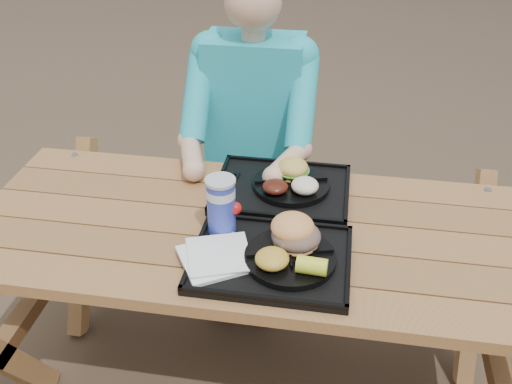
# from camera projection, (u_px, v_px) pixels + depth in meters

# --- Properties ---
(ground) EXTENTS (60.00, 60.00, 0.00)m
(ground) POSITION_uv_depth(u_px,v_px,m) (256.00, 384.00, 2.19)
(ground) COLOR #999999
(ground) RESTS_ON ground
(picnic_table) EXTENTS (1.80, 1.49, 0.75)m
(picnic_table) POSITION_uv_depth(u_px,v_px,m) (256.00, 313.00, 1.98)
(picnic_table) COLOR #999999
(picnic_table) RESTS_ON ground
(tray_near) EXTENTS (0.45, 0.35, 0.02)m
(tray_near) POSITION_uv_depth(u_px,v_px,m) (271.00, 260.00, 1.63)
(tray_near) COLOR black
(tray_near) RESTS_ON picnic_table
(tray_far) EXTENTS (0.45, 0.35, 0.02)m
(tray_far) POSITION_uv_depth(u_px,v_px,m) (282.00, 190.00, 1.93)
(tray_far) COLOR black
(tray_far) RESTS_ON picnic_table
(plate_near) EXTENTS (0.26, 0.26, 0.02)m
(plate_near) POSITION_uv_depth(u_px,v_px,m) (290.00, 258.00, 1.60)
(plate_near) COLOR black
(plate_near) RESTS_ON tray_near
(plate_far) EXTENTS (0.26, 0.26, 0.02)m
(plate_far) POSITION_uv_depth(u_px,v_px,m) (291.00, 185.00, 1.93)
(plate_far) COLOR black
(plate_far) RESTS_ON tray_far
(napkin_stack) EXTENTS (0.25, 0.25, 0.02)m
(napkin_stack) POSITION_uv_depth(u_px,v_px,m) (215.00, 257.00, 1.60)
(napkin_stack) COLOR white
(napkin_stack) RESTS_ON tray_near
(soda_cup) EXTENTS (0.08, 0.08, 0.17)m
(soda_cup) POSITION_uv_depth(u_px,v_px,m) (221.00, 207.00, 1.68)
(soda_cup) COLOR #1629A8
(soda_cup) RESTS_ON tray_near
(condiment_bbq) EXTENTS (0.05, 0.05, 0.03)m
(condiment_bbq) POSITION_uv_depth(u_px,v_px,m) (280.00, 226.00, 1.72)
(condiment_bbq) COLOR #340506
(condiment_bbq) RESTS_ON tray_near
(condiment_mustard) EXTENTS (0.05, 0.05, 0.03)m
(condiment_mustard) POSITION_uv_depth(u_px,v_px,m) (296.00, 231.00, 1.70)
(condiment_mustard) COLOR gold
(condiment_mustard) RESTS_ON tray_near
(sandwich) EXTENTS (0.13, 0.13, 0.14)m
(sandwich) POSITION_uv_depth(u_px,v_px,m) (297.00, 225.00, 1.60)
(sandwich) COLOR #F7A157
(sandwich) RESTS_ON plate_near
(mac_cheese) EXTENTS (0.09, 0.09, 0.05)m
(mac_cheese) POSITION_uv_depth(u_px,v_px,m) (272.00, 259.00, 1.55)
(mac_cheese) COLOR gold
(mac_cheese) RESTS_ON plate_near
(corn_cob) EXTENTS (0.09, 0.09, 0.05)m
(corn_cob) POSITION_uv_depth(u_px,v_px,m) (312.00, 266.00, 1.52)
(corn_cob) COLOR #F7FF35
(corn_cob) RESTS_ON plate_near
(cutlery_far) EXTENTS (0.04, 0.14, 0.01)m
(cutlery_far) POSITION_uv_depth(u_px,v_px,m) (231.00, 183.00, 1.95)
(cutlery_far) COLOR black
(cutlery_far) RESTS_ON tray_far
(burger) EXTENTS (0.11, 0.11, 0.10)m
(burger) POSITION_uv_depth(u_px,v_px,m) (293.00, 164.00, 1.93)
(burger) COLOR #E2BA4F
(burger) RESTS_ON plate_far
(baked_beans) EXTENTS (0.09, 0.09, 0.04)m
(baked_beans) POSITION_uv_depth(u_px,v_px,m) (275.00, 187.00, 1.86)
(baked_beans) COLOR #4D190F
(baked_beans) RESTS_ON plate_far
(potato_salad) EXTENTS (0.09, 0.09, 0.05)m
(potato_salad) POSITION_uv_depth(u_px,v_px,m) (305.00, 186.00, 1.85)
(potato_salad) COLOR white
(potato_salad) RESTS_ON plate_far
(diner) EXTENTS (0.48, 0.84, 1.28)m
(diner) POSITION_uv_depth(u_px,v_px,m) (254.00, 154.00, 2.39)
(diner) COLOR teal
(diner) RESTS_ON ground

